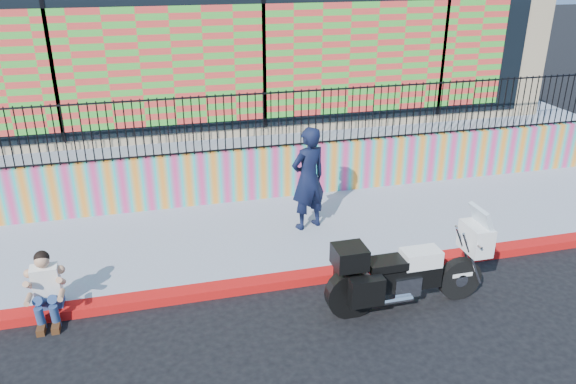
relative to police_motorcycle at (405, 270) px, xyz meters
name	(u,v)px	position (x,y,z in m)	size (l,w,h in m)	color
ground	(320,279)	(-1.00, 1.05, -0.65)	(90.00, 90.00, 0.00)	black
red_curb	(320,275)	(-1.00, 1.05, -0.57)	(16.00, 0.30, 0.15)	red
sidewalk	(294,231)	(-1.00, 2.70, -0.57)	(16.00, 3.00, 0.15)	gray
mural_wall	(274,172)	(-1.00, 4.30, 0.05)	(16.00, 0.20, 1.10)	#DB397B
metal_fence	(274,120)	(-1.00, 4.30, 1.20)	(15.80, 0.04, 1.20)	black
elevated_platform	(235,114)	(-1.00, 9.40, -0.02)	(16.00, 10.00, 1.25)	gray
storefront_building	(233,23)	(-1.00, 9.18, 2.60)	(14.00, 8.06, 4.00)	tan
police_motorcycle	(405,270)	(0.00, 0.00, 0.00)	(2.48, 0.82, 1.54)	black
police_officer	(308,179)	(-0.72, 2.69, 0.50)	(0.73, 0.48, 1.99)	black
seated_man	(47,295)	(-5.18, 0.96, -0.20)	(0.54, 0.71, 1.06)	navy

